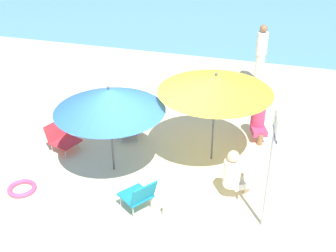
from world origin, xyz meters
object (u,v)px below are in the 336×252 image
at_px(beach_chair_a, 61,137).
at_px(swim_ring, 22,188).
at_px(beach_chair_c, 139,195).
at_px(umbrella_blue, 109,100).
at_px(person_b, 234,173).
at_px(person_a, 258,118).
at_px(beach_bag, 173,206).
at_px(person_c, 261,55).
at_px(umbrella_yellow, 216,84).
at_px(warning_sign, 272,154).
at_px(beach_chair_b, 129,122).

relative_size(beach_chair_a, swim_ring, 1.38).
bearing_deg(beach_chair_c, umbrella_blue, -14.36).
relative_size(beach_chair_c, person_b, 0.76).
xyz_separation_m(person_a, beach_bag, (-1.09, -2.98, -0.32)).
height_order(umbrella_blue, swim_ring, umbrella_blue).
bearing_deg(person_b, person_c, 52.18).
relative_size(umbrella_yellow, person_b, 2.26).
xyz_separation_m(umbrella_yellow, warning_sign, (1.20, -1.72, -0.26)).
bearing_deg(warning_sign, swim_ring, 175.22).
bearing_deg(beach_bag, beach_chair_c, -171.63).
xyz_separation_m(umbrella_yellow, person_a, (0.79, 1.11, -1.19)).
xyz_separation_m(umbrella_blue, beach_bag, (1.48, -0.96, -1.36)).
distance_m(person_a, person_b, 2.21).
distance_m(beach_chair_a, beach_chair_b, 1.49).
relative_size(beach_chair_a, person_c, 0.44).
bearing_deg(beach_chair_b, swim_ring, -47.18).
height_order(beach_chair_a, person_b, person_b).
bearing_deg(beach_chair_b, umbrella_blue, -13.58).
relative_size(umbrella_blue, beach_chair_a, 2.82).
bearing_deg(person_a, umbrella_yellow, -55.45).
distance_m(beach_chair_b, person_b, 2.99).
relative_size(person_a, swim_ring, 1.85).
bearing_deg(beach_chair_c, person_a, -83.75).
relative_size(umbrella_yellow, beach_chair_b, 3.03).
relative_size(umbrella_blue, person_b, 2.12).
relative_size(beach_chair_b, warning_sign, 0.34).
bearing_deg(beach_chair_a, beach_chair_c, -13.29).
xyz_separation_m(person_c, warning_sign, (0.70, -5.84, 0.56)).
bearing_deg(person_c, swim_ring, 89.43).
height_order(umbrella_blue, warning_sign, warning_sign).
bearing_deg(beach_chair_c, beach_chair_b, -30.69).
bearing_deg(umbrella_yellow, warning_sign, -55.07).
xyz_separation_m(beach_chair_b, warning_sign, (3.17, -2.16, 1.10)).
xyz_separation_m(beach_chair_b, person_b, (2.57, -1.53, 0.18)).
relative_size(person_a, person_b, 1.01).
bearing_deg(umbrella_blue, beach_chair_a, 163.56).
bearing_deg(beach_chair_a, umbrella_blue, 3.04).
relative_size(person_c, beach_bag, 5.05).
height_order(beach_chair_c, person_b, person_b).
bearing_deg(swim_ring, beach_chair_a, 88.60).
relative_size(warning_sign, beach_bag, 6.49).
bearing_deg(beach_chair_c, person_c, -68.02).
distance_m(umbrella_yellow, person_c, 4.23).
relative_size(umbrella_yellow, swim_ring, 4.16).
distance_m(person_c, beach_bag, 6.07).
relative_size(person_a, person_c, 0.58).
bearing_deg(umbrella_yellow, person_a, 54.53).
relative_size(person_b, person_c, 0.58).
relative_size(beach_chair_c, person_c, 0.44).
bearing_deg(beach_chair_a, umbrella_yellow, 28.79).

